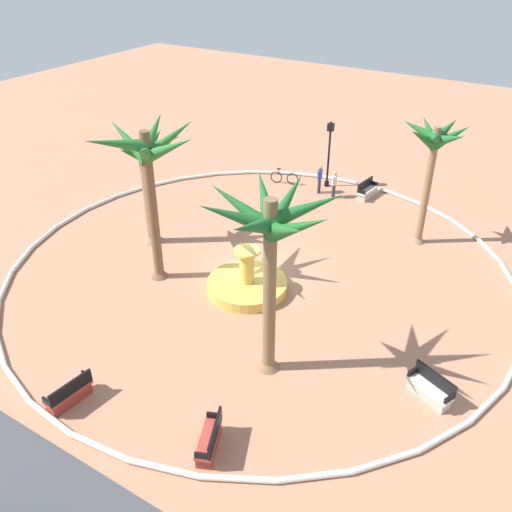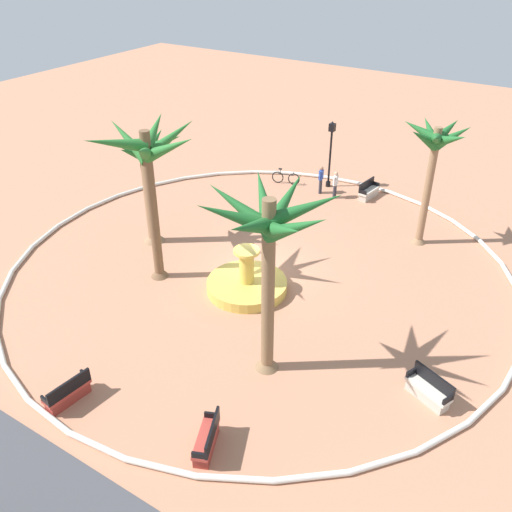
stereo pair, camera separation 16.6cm
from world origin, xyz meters
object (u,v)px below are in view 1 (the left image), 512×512
at_px(bench_north, 210,441).
at_px(person_cyclist_helmet, 320,178).
at_px(bench_west, 430,390).
at_px(palm_tree_by_curb, 146,167).
at_px(palm_tree_mid_plaza, 271,236).
at_px(palm_tree_far_side, 149,163).
at_px(fountain, 247,284).
at_px(bench_east, 367,192).
at_px(bench_southeast, 69,395).
at_px(bicycle_red_frame, 284,178).
at_px(palm_tree_near_fountain, 434,149).
at_px(person_cyclist_photo, 334,183).
at_px(lamppost, 329,149).

relative_size(bench_north, person_cyclist_helmet, 1.01).
bearing_deg(person_cyclist_helmet, bench_west, 128.82).
bearing_deg(palm_tree_by_curb, palm_tree_mid_plaza, 152.91).
bearing_deg(palm_tree_mid_plaza, palm_tree_far_side, -19.78).
height_order(fountain, palm_tree_by_curb, palm_tree_by_curb).
xyz_separation_m(palm_tree_by_curb, bench_west, (-14.65, 3.28, -3.58)).
height_order(fountain, palm_tree_far_side, palm_tree_far_side).
relative_size(fountain, bench_north, 2.06).
height_order(bench_east, bench_southeast, same).
relative_size(palm_tree_by_curb, bicycle_red_frame, 3.28).
height_order(bench_southeast, person_cyclist_helmet, person_cyclist_helmet).
xyz_separation_m(fountain, bench_north, (-3.50, 7.60, 0.05)).
relative_size(palm_tree_far_side, bench_southeast, 4.23).
bearing_deg(palm_tree_near_fountain, bench_west, 109.27).
distance_m(palm_tree_near_fountain, palm_tree_mid_plaza, 11.71).
height_order(fountain, palm_tree_mid_plaza, palm_tree_mid_plaza).
distance_m(fountain, person_cyclist_helmet, 10.73).
relative_size(person_cyclist_helmet, person_cyclist_photo, 1.04).
height_order(bench_east, bicycle_red_frame, bench_east).
height_order(palm_tree_far_side, lamppost, palm_tree_far_side).
distance_m(palm_tree_far_side, person_cyclist_photo, 12.74).
bearing_deg(fountain, bench_north, 114.73).
height_order(palm_tree_by_curb, bicycle_red_frame, palm_tree_by_curb).
bearing_deg(bench_west, bench_southeast, 32.60).
height_order(palm_tree_far_side, person_cyclist_photo, palm_tree_far_side).
bearing_deg(person_cyclist_helmet, palm_tree_by_curb, 64.72).
bearing_deg(bench_west, bicycle_red_frame, -45.46).
height_order(lamppost, bicycle_red_frame, lamppost).
height_order(palm_tree_far_side, bench_west, palm_tree_far_side).
bearing_deg(person_cyclist_photo, bicycle_red_frame, -3.97).
bearing_deg(bench_east, lamppost, -4.61).
xyz_separation_m(palm_tree_near_fountain, bicycle_red_frame, (9.06, -2.74, -4.42)).
relative_size(palm_tree_far_side, person_cyclist_helmet, 4.21).
distance_m(bench_west, person_cyclist_photo, 15.58).
relative_size(palm_tree_by_curb, person_cyclist_helmet, 3.33).
xyz_separation_m(palm_tree_by_curb, bench_southeast, (-4.70, 9.64, -3.58)).
distance_m(bench_east, person_cyclist_photo, 2.01).
xyz_separation_m(bench_east, bench_north, (-2.63, 19.06, 0.00)).
height_order(palm_tree_far_side, bench_north, palm_tree_far_side).
relative_size(palm_tree_far_side, bicycle_red_frame, 4.15).
bearing_deg(fountain, palm_tree_near_fountain, -122.03).
distance_m(fountain, palm_tree_mid_plaza, 7.01).
bearing_deg(lamppost, palm_tree_mid_plaza, 107.98).
bearing_deg(bench_east, palm_tree_mid_plaza, 98.78).
relative_size(palm_tree_by_curb, palm_tree_mid_plaza, 0.80).
relative_size(palm_tree_mid_plaza, bench_north, 4.10).
bearing_deg(palm_tree_by_curb, palm_tree_far_side, 135.68).
distance_m(palm_tree_by_curb, bench_north, 13.54).
xyz_separation_m(bench_southeast, bicycle_red_frame, (2.62, -19.13, 0.04)).
relative_size(palm_tree_by_curb, person_cyclist_photo, 3.45).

